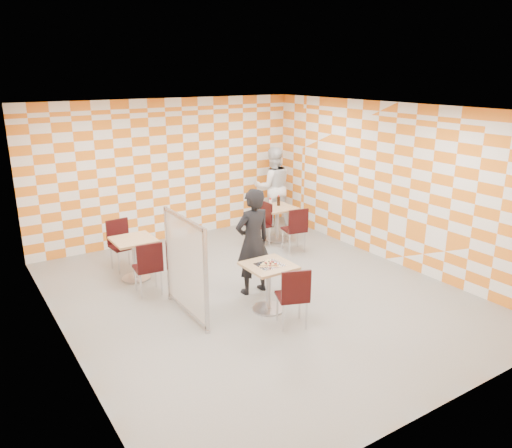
{
  "coord_description": "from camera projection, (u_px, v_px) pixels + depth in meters",
  "views": [
    {
      "loc": [
        -4.1,
        -6.31,
        3.55
      ],
      "look_at": [
        0.1,
        0.2,
        1.15
      ],
      "focal_mm": 35.0,
      "sensor_mm": 36.0,
      "label": 1
    }
  ],
  "objects": [
    {
      "name": "sport_bottle",
      "position": [
        270.0,
        203.0,
        10.61
      ],
      "size": [
        0.06,
        0.06,
        0.2
      ],
      "color": "white",
      "rests_on": "second_table"
    },
    {
      "name": "chair_second_side",
      "position": [
        262.0,
        220.0,
        10.4
      ],
      "size": [
        0.43,
        0.42,
        0.92
      ],
      "color": "black",
      "rests_on": "ground"
    },
    {
      "name": "chair_second_front",
      "position": [
        296.0,
        226.0,
        10.0
      ],
      "size": [
        0.5,
        0.51,
        0.92
      ],
      "color": "black",
      "rests_on": "ground"
    },
    {
      "name": "empty_table",
      "position": [
        134.0,
        252.0,
        8.71
      ],
      "size": [
        0.7,
        0.7,
        0.75
      ],
      "color": "tan",
      "rests_on": "ground"
    },
    {
      "name": "main_table",
      "position": [
        269.0,
        279.0,
        7.57
      ],
      "size": [
        0.7,
        0.7,
        0.75
      ],
      "color": "tan",
      "rests_on": "ground"
    },
    {
      "name": "man_dark",
      "position": [
        253.0,
        242.0,
        8.09
      ],
      "size": [
        0.66,
        0.44,
        1.77
      ],
      "primitive_type": "imported",
      "rotation": [
        0.0,
        0.0,
        3.17
      ],
      "color": "black",
      "rests_on": "ground"
    },
    {
      "name": "room_shell",
      "position": [
        240.0,
        200.0,
        8.23
      ],
      "size": [
        7.0,
        7.0,
        7.0
      ],
      "color": "gray",
      "rests_on": "ground"
    },
    {
      "name": "partition",
      "position": [
        186.0,
        266.0,
        7.32
      ],
      "size": [
        0.08,
        1.38,
        1.55
      ],
      "color": "white",
      "rests_on": "ground"
    },
    {
      "name": "soda_bottle",
      "position": [
        279.0,
        201.0,
        10.73
      ],
      "size": [
        0.07,
        0.07,
        0.23
      ],
      "color": "black",
      "rests_on": "second_table"
    },
    {
      "name": "second_table",
      "position": [
        277.0,
        218.0,
        10.71
      ],
      "size": [
        0.7,
        0.7,
        0.75
      ],
      "color": "tan",
      "rests_on": "ground"
    },
    {
      "name": "chair_empty_far",
      "position": [
        120.0,
        240.0,
        9.19
      ],
      "size": [
        0.45,
        0.46,
        0.92
      ],
      "color": "black",
      "rests_on": "ground"
    },
    {
      "name": "chair_main_front",
      "position": [
        294.0,
        293.0,
        7.01
      ],
      "size": [
        0.55,
        0.55,
        0.92
      ],
      "color": "black",
      "rests_on": "ground"
    },
    {
      "name": "man_white",
      "position": [
        273.0,
        187.0,
        11.66
      ],
      "size": [
        1.09,
        0.97,
        1.86
      ],
      "primitive_type": "imported",
      "rotation": [
        0.0,
        0.0,
        2.79
      ],
      "color": "white",
      "rests_on": "ground"
    },
    {
      "name": "chair_empty_near",
      "position": [
        149.0,
        264.0,
        8.06
      ],
      "size": [
        0.46,
        0.47,
        0.92
      ],
      "color": "black",
      "rests_on": "ground"
    },
    {
      "name": "pizza_on_foil",
      "position": [
        269.0,
        264.0,
        7.48
      ],
      "size": [
        0.4,
        0.4,
        0.04
      ],
      "color": "silver",
      "rests_on": "main_table"
    }
  ]
}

